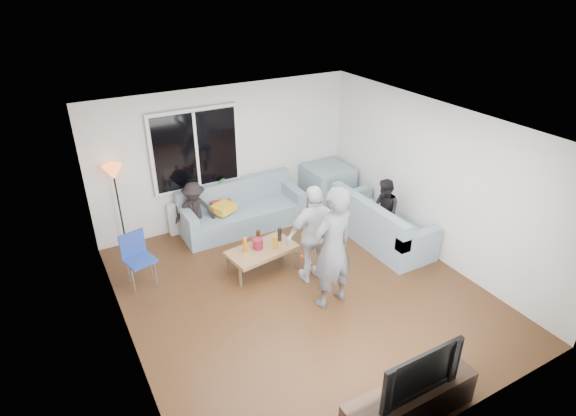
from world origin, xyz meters
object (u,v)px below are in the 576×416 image
side_chair (140,261)px  tv_console (409,403)px  coffee_table (262,259)px  sofa_back_section (242,207)px  player_right (314,234)px  spectator_right (384,212)px  television (415,369)px  player_left (333,248)px  floor_lamp (120,209)px  sofa_right_section (382,220)px  spectator_back (195,211)px

side_chair → tv_console: 4.34m
coffee_table → side_chair: side_chair is taller
sofa_back_section → player_right: bearing=-81.8°
spectator_right → television: bearing=-15.6°
player_right → tv_console: bearing=83.5°
player_left → coffee_table: bearing=-74.8°
floor_lamp → player_right: player_right is taller
floor_lamp → tv_console: bearing=-69.3°
floor_lamp → player_right: (2.40, -2.36, 0.02)m
sofa_back_section → tv_console: size_ratio=1.44×
sofa_right_section → television: (-2.15, -3.10, 0.31)m
spectator_right → coffee_table: bearing=-76.9°
player_right → spectator_right: size_ratio=1.35×
sofa_right_section → floor_lamp: 4.54m
sofa_right_section → side_chair: bearing=79.2°
sofa_right_section → tv_console: (-2.15, -3.10, -0.20)m
player_left → player_right: 0.66m
floor_lamp → spectator_back: floor_lamp is taller
sofa_back_section → floor_lamp: floor_lamp is taller
sofa_back_section → coffee_table: (-0.31, -1.44, -0.22)m
floor_lamp → spectator_back: 1.26m
tv_console → television: 0.51m
tv_console → television: size_ratio=1.56×
player_left → player_right: size_ratio=1.17×
sofa_right_section → tv_console: bearing=145.3°
spectator_back → floor_lamp: bearing=-174.4°
player_left → player_right: (0.10, 0.63, -0.14)m
floor_lamp → player_right: size_ratio=0.97×
sofa_back_section → player_left: bearing=-85.9°
player_right → sofa_right_section: bearing=-163.8°
coffee_table → floor_lamp: floor_lamp is taller
floor_lamp → player_right: 3.37m
floor_lamp → television: size_ratio=1.53×
side_chair → sofa_back_section: bearing=8.2°
sofa_back_section → player_left: player_left is taller
player_left → spectator_right: bearing=-157.6°
coffee_table → tv_console: (0.13, -3.33, 0.02)m
coffee_table → television: (0.13, -3.33, 0.53)m
player_right → coffee_table: bearing=-41.5°
player_left → sofa_back_section: bearing=-92.7°
player_right → spectator_back: 2.41m
sofa_right_section → player_left: 2.10m
coffee_table → spectator_back: 1.62m
television → spectator_back: bearing=98.5°
tv_console → spectator_back: bearing=98.5°
player_right → tv_console: 2.83m
spectator_back → coffee_table: bearing=-49.2°
sofa_back_section → side_chair: size_ratio=2.67×
sofa_back_section → player_right: size_ratio=1.43×
spectator_back → tv_console: size_ratio=0.69×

